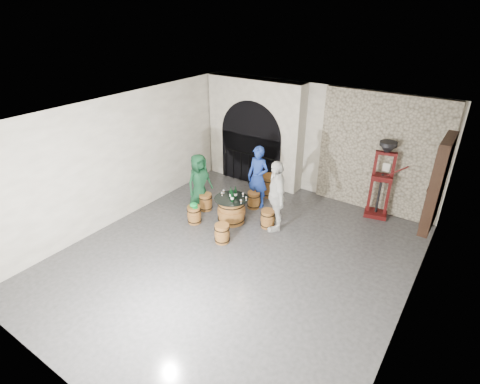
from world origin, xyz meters
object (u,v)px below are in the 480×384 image
Objects in this scene: person_green at (199,182)px; barrel_stool_far at (254,200)px; wine_bottle_left at (231,194)px; wine_bottle_center at (232,197)px; corking_press at (383,174)px; person_blue at (258,177)px; barrel_stool_right at (268,219)px; side_barrel at (270,186)px; wine_bottle_right at (235,193)px; barrel_stool_near_left at (194,215)px; barrel_table at (231,210)px; barrel_stool_left at (206,202)px; barrel_stool_near_right at (222,233)px; person_white at (276,196)px.

barrel_stool_far is at bearing -44.98° from person_green.
barrel_stool_far is at bearing 85.62° from wine_bottle_left.
corking_press is (2.90, 2.57, 0.40)m from wine_bottle_center.
person_blue reaches higher than person_green.
person_green reaches higher than barrel_stool_right.
side_barrel is at bearing 94.03° from person_blue.
wine_bottle_right is at bearing -89.71° from barrel_stool_far.
barrel_stool_near_left is (-0.84, -1.55, 0.00)m from barrel_stool_far.
barrel_stool_near_left is (-0.76, -0.59, -0.11)m from barrel_table.
corking_press is at bearing 39.09° from wine_bottle_left.
wine_bottle_center is at bearing -90.12° from person_green.
barrel_stool_right and barrel_stool_near_left have the same top height.
barrel_stool_near_right is at bearing -37.39° from barrel_stool_left.
barrel_stool_near_right is at bearing -140.56° from corking_press.
barrel_table is at bearing -92.35° from side_barrel.
person_green is at bearing 176.70° from wine_bottle_right.
barrel_stool_near_right is (-0.55, -1.20, 0.00)m from barrel_stool_right.
barrel_table is 2.71× the size of wine_bottle_left.
barrel_table is at bearing -113.84° from person_white.
wine_bottle_right reaches higher than barrel_stool_near_left.
person_green is 4.81× the size of wine_bottle_right.
barrel_table is 0.42× the size of corking_press.
barrel_table is 1.87× the size of barrel_stool_left.
side_barrel is at bearing 70.89° from barrel_stool_near_left.
barrel_stool_near_left is 1.22m from wine_bottle_right.
person_blue is (-0.27, 2.02, 0.64)m from barrel_stool_near_right.
person_white is at bearing -34.88° from person_blue.
person_blue reaches higher than barrel_stool_left.
wine_bottle_center reaches higher than barrel_stool_far.
barrel_stool_right is 0.71m from person_white.
person_blue is at bearing 91.44° from wine_bottle_center.
barrel_table is 0.97m from barrel_stool_left.
barrel_stool_near_right is at bearing -112.27° from person_green.
corking_press is (3.79, 3.03, 0.98)m from barrel_stool_near_left.
barrel_stool_near_right is 0.26× the size of person_white.
barrel_table is 1.87× the size of barrel_stool_near_left.
barrel_stool_far is 1.45× the size of wine_bottle_center.
barrel_stool_near_left is 1.12m from wine_bottle_left.
barrel_stool_near_left is 1.16m from wine_bottle_center.
person_green is 4.81× the size of wine_bottle_center.
wine_bottle_left is (0.96, -0.13, 0.58)m from barrel_stool_left.
wine_bottle_right is (-0.01, -1.06, -0.06)m from person_blue.
person_white is at bearing 6.91° from barrel_stool_left.
person_blue is at bearing 134.89° from barrel_stool_right.
barrel_stool_far is 1.36m from person_white.
barrel_stool_right is at bearing 65.38° from barrel_stool_near_right.
barrel_stool_near_right is 2.74m from side_barrel.
person_white is 0.88× the size of corking_press.
barrel_table is 1.83m from side_barrel.
person_green is at bearing 173.00° from barrel_stool_left.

